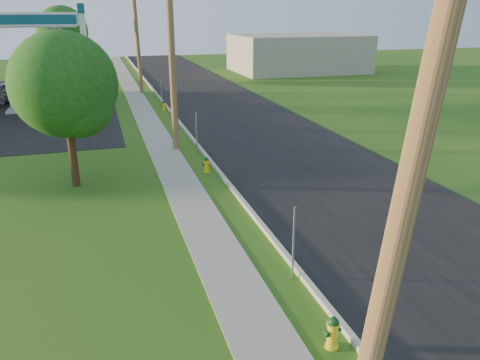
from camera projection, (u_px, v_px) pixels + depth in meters
name	position (u px, v px, depth m)	size (l,w,h in m)	color
road	(335.00, 185.00, 18.35)	(8.00, 120.00, 0.02)	black
curb	(237.00, 195.00, 17.24)	(0.15, 120.00, 0.15)	#A9A79C
sidewalk	(191.00, 202.00, 16.78)	(1.50, 120.00, 0.03)	gray
utility_pole_near	(414.00, 161.00, 5.43)	(1.40, 0.32, 9.48)	brown
utility_pole_mid	(171.00, 46.00, 21.59)	(1.40, 0.32, 9.80)	brown
utility_pole_far	(137.00, 33.00, 37.85)	(1.40, 0.32, 9.50)	brown
sign_post_near	(294.00, 244.00, 11.63)	(0.05, 0.04, 2.00)	gray
sign_post_mid	(197.00, 133.00, 22.26)	(0.05, 0.04, 2.00)	gray
sign_post_far	(162.00, 93.00, 33.25)	(0.05, 0.04, 2.00)	gray
fuel_pump_ne	(17.00, 99.00, 32.31)	(1.20, 3.20, 1.90)	#A9A79C
fuel_pump_se	(24.00, 91.00, 35.92)	(1.20, 3.20, 1.90)	#A9A79C
price_pylon	(83.00, 31.00, 25.32)	(0.34, 2.04, 6.85)	gray
distant_building	(298.00, 53.00, 52.86)	(14.00, 10.00, 4.00)	gray
tree_verge	(67.00, 89.00, 17.05)	(3.87, 3.87, 5.87)	#362312
tree_lot	(64.00, 33.00, 43.88)	(4.63, 4.63, 7.02)	#362312
hydrant_near	(333.00, 332.00, 9.40)	(0.39, 0.34, 0.75)	yellow
hydrant_mid	(207.00, 165.00, 19.78)	(0.36, 0.32, 0.69)	yellow
hydrant_far	(164.00, 106.00, 32.23)	(0.34, 0.31, 0.67)	yellow
car_silver	(20.00, 91.00, 35.09)	(1.88, 4.67, 1.59)	#B5B8BE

